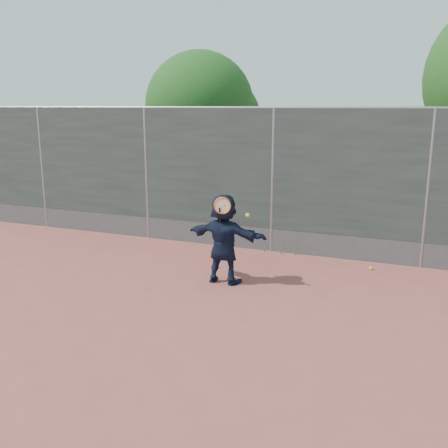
% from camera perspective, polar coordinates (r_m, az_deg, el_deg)
% --- Properties ---
extents(ground, '(80.00, 80.00, 0.00)m').
position_cam_1_polar(ground, '(7.66, -2.19, -10.00)').
color(ground, '#9E4C42').
rests_on(ground, ground).
extents(player, '(1.50, 0.57, 1.58)m').
position_cam_1_polar(player, '(8.64, 0.00, -1.70)').
color(player, '#121A31').
rests_on(player, ground).
extents(ball_ground, '(0.07, 0.07, 0.07)m').
position_cam_1_polar(ball_ground, '(9.90, 16.44, -4.86)').
color(ball_ground, yellow).
rests_on(ball_ground, ground).
extents(fence, '(20.00, 0.06, 3.03)m').
position_cam_1_polar(fence, '(10.43, 5.56, 5.29)').
color(fence, '#38423D').
rests_on(fence, ground).
extents(swing_action, '(0.60, 0.17, 0.51)m').
position_cam_1_polar(swing_action, '(8.30, 0.09, 1.89)').
color(swing_action, orange).
rests_on(swing_action, ground).
extents(tree_left, '(3.15, 3.00, 4.53)m').
position_cam_1_polar(tree_left, '(14.18, -2.12, 12.97)').
color(tree_left, '#382314').
rests_on(tree_left, ground).
extents(weed_clump, '(0.68, 0.07, 0.30)m').
position_cam_1_polar(weed_clump, '(10.55, 6.74, -2.71)').
color(weed_clump, '#387226').
rests_on(weed_clump, ground).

